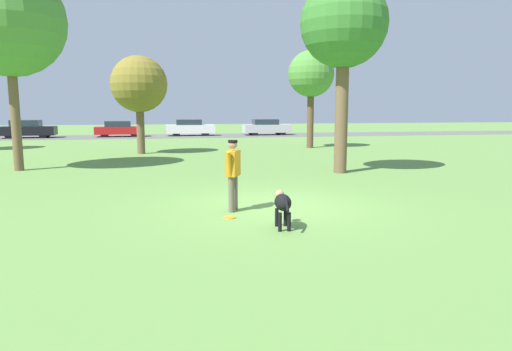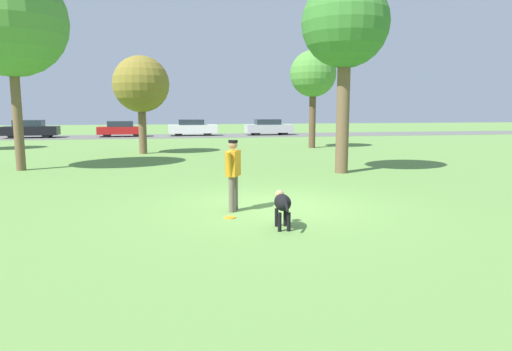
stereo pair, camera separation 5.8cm
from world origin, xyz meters
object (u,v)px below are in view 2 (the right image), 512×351
(tree_near_left, at_px, (10,21))
(parked_car_silver, at_px, (269,127))
(frisbee, at_px, (230,217))
(dog, at_px, (282,203))
(parked_car_black, at_px, (31,129))
(person, at_px, (233,170))
(parked_car_white, at_px, (192,128))
(tree_mid_center, at_px, (141,85))
(parked_car_red, at_px, (122,129))
(tree_far_right, at_px, (313,75))
(tree_near_right, at_px, (345,26))

(tree_near_left, distance_m, parked_car_silver, 25.72)
(frisbee, bearing_deg, dog, -49.87)
(parked_car_black, bearing_deg, person, -70.41)
(parked_car_white, bearing_deg, parked_car_silver, -1.19)
(tree_mid_center, relative_size, parked_car_red, 1.23)
(tree_far_right, bearing_deg, tree_near_left, -151.37)
(tree_near_left, height_order, parked_car_red, tree_near_left)
(parked_car_red, bearing_deg, parked_car_silver, -1.96)
(person, distance_m, parked_car_silver, 30.19)
(tree_mid_center, distance_m, parked_car_silver, 18.49)
(dog, xyz_separation_m, frisbee, (-0.85, 1.01, -0.47))
(dog, xyz_separation_m, parked_car_black, (-12.51, 30.57, 0.22))
(parked_car_white, bearing_deg, parked_car_black, -177.62)
(parked_car_white, bearing_deg, tree_near_left, -109.25)
(dog, distance_m, parked_car_silver, 31.62)
(person, bearing_deg, tree_far_right, 4.14)
(dog, height_order, frisbee, dog)
(dog, height_order, parked_car_black, parked_car_black)
(tree_far_right, height_order, parked_car_silver, tree_far_right)
(tree_mid_center, bearing_deg, tree_far_right, 10.26)
(tree_near_right, xyz_separation_m, parked_car_black, (-16.46, 23.61, -4.32))
(frisbee, xyz_separation_m, parked_car_white, (0.98, 30.04, 0.68))
(tree_far_right, xyz_separation_m, parked_car_black, (-18.75, 13.28, -3.48))
(tree_near_left, relative_size, parked_car_white, 1.80)
(parked_car_black, xyz_separation_m, parked_car_silver, (19.24, 0.32, -0.01))
(tree_mid_center, xyz_separation_m, parked_car_white, (3.37, 15.48, -2.74))
(tree_far_right, height_order, tree_near_right, tree_near_right)
(tree_near_right, xyz_separation_m, parked_car_white, (-3.82, 24.09, -4.32))
(dog, xyz_separation_m, parked_car_silver, (6.73, 30.89, 0.21))
(person, height_order, frisbee, person)
(tree_far_right, distance_m, tree_near_right, 10.61)
(person, height_order, parked_car_black, person)
(parked_car_white, bearing_deg, parked_car_red, -177.16)
(frisbee, xyz_separation_m, tree_mid_center, (-2.39, 14.56, 3.42))
(parked_car_black, distance_m, parked_car_red, 6.88)
(frisbee, distance_m, tree_mid_center, 15.15)
(tree_mid_center, relative_size, parked_car_white, 1.20)
(dog, relative_size, tree_far_right, 0.18)
(tree_mid_center, bearing_deg, dog, -78.24)
(person, height_order, tree_far_right, tree_far_right)
(person, relative_size, parked_car_black, 0.38)
(tree_near_left, bearing_deg, dog, -53.32)
(tree_near_left, relative_size, tree_far_right, 1.31)
(tree_near_left, xyz_separation_m, tree_near_right, (11.30, -2.90, -0.28))
(frisbee, bearing_deg, parked_car_white, 88.13)
(tree_far_right, bearing_deg, parked_car_white, 113.93)
(parked_car_red, distance_m, parked_car_white, 5.77)
(parked_car_black, bearing_deg, parked_car_red, -0.84)
(parked_car_black, distance_m, parked_car_white, 12.65)
(dog, xyz_separation_m, tree_near_right, (3.95, 6.97, 4.53))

